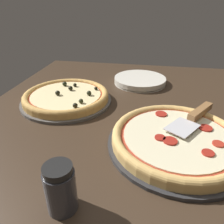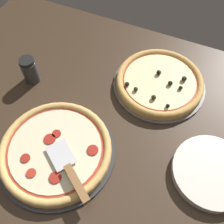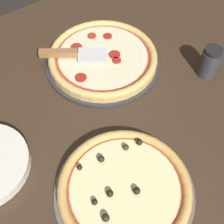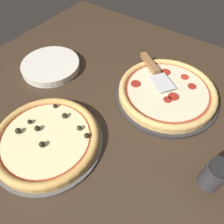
{
  "view_description": "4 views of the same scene",
  "coord_description": "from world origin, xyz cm",
  "views": [
    {
      "loc": [
        -56.45,
        -3.91,
        35.95
      ],
      "look_at": [
        3.49,
        7.05,
        3.0
      ],
      "focal_mm": 35.0,
      "sensor_mm": 36.0,
      "label": 1
    },
    {
      "loc": [
        22.69,
        -36.28,
        76.03
      ],
      "look_at": [
        3.49,
        7.05,
        3.0
      ],
      "focal_mm": 42.0,
      "sensor_mm": 36.0,
      "label": 2
    },
    {
      "loc": [
        32.89,
        47.84,
        71.9
      ],
      "look_at": [
        3.49,
        7.05,
        3.0
      ],
      "focal_mm": 50.0,
      "sensor_mm": 36.0,
      "label": 3
    },
    {
      "loc": [
        -22.4,
        43.7,
        57.81
      ],
      "look_at": [
        3.49,
        7.05,
        3.0
      ],
      "focal_mm": 35.0,
      "sensor_mm": 36.0,
      "label": 4
    }
  ],
  "objects": [
    {
      "name": "pizza_pan_front",
      "position": [
        -6.86,
        -12.3,
        0.5
      ],
      "size": [
        36.68,
        36.68,
        1.0
      ],
      "primitive_type": "cylinder",
      "color": "#2D2D30",
      "rests_on": "ground_plane"
    },
    {
      "name": "plate_stack",
      "position": [
        38.47,
        0.53,
        1.4
      ],
      "size": [
        23.2,
        23.2,
        2.8
      ],
      "color": "silver",
      "rests_on": "ground_plane"
    },
    {
      "name": "pizza_pan_back",
      "position": [
        13.84,
        26.41,
        0.5
      ],
      "size": [
        33.61,
        33.61,
        1.0
      ],
      "primitive_type": "cylinder",
      "color": "#565451",
      "rests_on": "ground_plane"
    },
    {
      "name": "pizza_back",
      "position": [
        13.85,
        26.38,
        2.48
      ],
      "size": [
        31.6,
        31.6,
        4.02
      ],
      "color": "tan",
      "rests_on": "pizza_pan_back"
    },
    {
      "name": "pizza_front",
      "position": [
        -6.85,
        -12.3,
        2.6
      ],
      "size": [
        34.48,
        34.48,
        3.18
      ],
      "color": "#DBAD60",
      "rests_on": "pizza_pan_front"
    },
    {
      "name": "ground_plane",
      "position": [
        0.0,
        0.0,
        -1.8
      ],
      "size": [
        136.88,
        108.75,
        3.6
      ],
      "primitive_type": "cube",
      "color": "#38281C"
    },
    {
      "name": "serving_spatula",
      "position": [
        2.88,
        -18.31,
        5.0
      ],
      "size": [
        19.58,
        15.39,
        2.0
      ],
      "color": "silver",
      "rests_on": "pizza_front"
    },
    {
      "name": "parmesan_shaker",
      "position": [
        -30.45,
        10.35,
        5.0
      ],
      "size": [
        5.76,
        5.76,
        10.18
      ],
      "color": "#333338",
      "rests_on": "ground_plane"
    }
  ]
}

